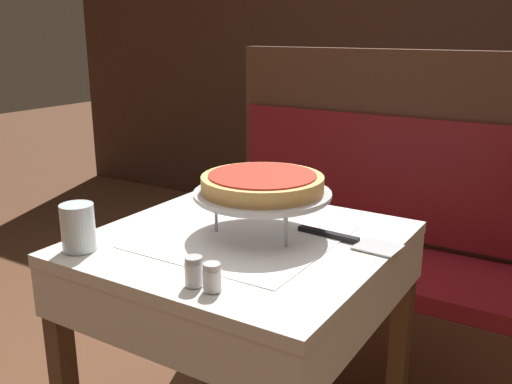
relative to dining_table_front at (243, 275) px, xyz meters
name	(u,v)px	position (x,y,z in m)	size (l,w,h in m)	color
dining_table_front	(243,275)	(0.00, 0.00, 0.00)	(0.71, 0.71, 0.75)	beige
dining_table_rear	(391,148)	(-0.20, 1.72, 0.00)	(0.74, 0.74, 0.76)	red
booth_bench	(402,288)	(0.18, 0.77, -0.30)	(1.52, 0.48, 1.17)	#3D2316
back_wall_panel	(467,36)	(0.00, 2.27, 0.56)	(6.00, 0.04, 2.40)	#3D2319
pizza_pan_stand	(262,195)	(0.03, 0.05, 0.20)	(0.35, 0.35, 0.11)	#ADADB2
deep_dish_pizza	(262,183)	(0.03, 0.05, 0.23)	(0.31, 0.31, 0.04)	tan
pizza_server	(351,240)	(0.24, 0.11, 0.11)	(0.27, 0.09, 0.01)	#BCBCC1
water_glass_near	(78,227)	(-0.27, -0.27, 0.16)	(0.08, 0.08, 0.11)	silver
salt_shaker	(194,271)	(0.07, -0.28, 0.14)	(0.04, 0.04, 0.06)	silver
pepper_shaker	(212,277)	(0.12, -0.28, 0.13)	(0.04, 0.04, 0.06)	silver
napkin_holder	(285,187)	(-0.05, 0.31, 0.15)	(0.10, 0.05, 0.09)	#B2B2B7
condiment_caddy	(404,119)	(-0.15, 1.73, 0.15)	(0.12, 0.12, 0.15)	black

